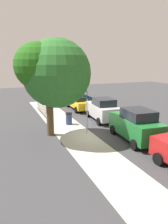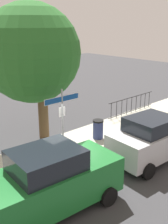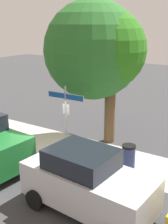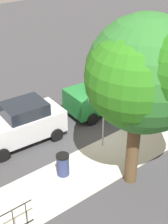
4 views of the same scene
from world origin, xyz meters
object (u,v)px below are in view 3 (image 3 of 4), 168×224
at_px(shade_tree, 99,49).
at_px(car_silver, 87,182).
at_px(street_sign, 66,109).
at_px(trash_bin, 128,157).

height_order(shade_tree, car_silver, shade_tree).
relative_size(street_sign, shade_tree, 0.47).
xyz_separation_m(shade_tree, trash_bin, (2.49, -1.84, -3.90)).
bearing_deg(street_sign, trash_bin, 10.65).
bearing_deg(shade_tree, trash_bin, -36.56).
height_order(shade_tree, trash_bin, shade_tree).
xyz_separation_m(car_silver, trash_bin, (-0.06, 3.17, -0.49)).
distance_m(car_silver, trash_bin, 3.20).
distance_m(street_sign, car_silver, 3.98).
distance_m(street_sign, shade_tree, 3.23).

